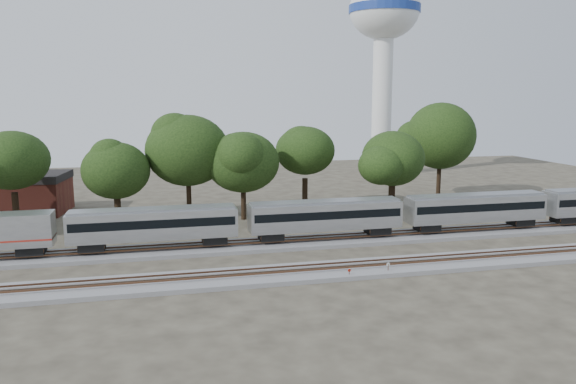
# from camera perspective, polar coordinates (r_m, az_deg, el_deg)

# --- Properties ---
(ground) EXTENTS (160.00, 160.00, 0.00)m
(ground) POSITION_cam_1_polar(r_m,az_deg,el_deg) (53.01, -0.40, -7.19)
(ground) COLOR #383328
(ground) RESTS_ON ground
(track_far) EXTENTS (160.00, 5.00, 0.73)m
(track_far) POSITION_cam_1_polar(r_m,az_deg,el_deg) (58.60, -1.71, -5.33)
(track_far) COLOR slate
(track_far) RESTS_ON ground
(track_near) EXTENTS (160.00, 5.00, 0.73)m
(track_near) POSITION_cam_1_polar(r_m,az_deg,el_deg) (49.24, 0.65, -8.28)
(track_near) COLOR slate
(track_near) RESTS_ON ground
(train) EXTENTS (102.60, 2.92, 4.31)m
(train) POSITION_cam_1_polar(r_m,az_deg,el_deg) (62.52, 11.71, -1.89)
(train) COLOR silver
(train) RESTS_ON ground
(switch_stand_red) EXTENTS (0.28, 0.07, 0.89)m
(switch_stand_red) POSITION_cam_1_polar(r_m,az_deg,el_deg) (48.63, 6.24, -8.12)
(switch_stand_red) COLOR #512D19
(switch_stand_red) RESTS_ON ground
(switch_stand_white) EXTENTS (0.35, 0.11, 1.10)m
(switch_stand_white) POSITION_cam_1_polar(r_m,az_deg,el_deg) (50.13, 10.14, -7.51)
(switch_stand_white) COLOR #512D19
(switch_stand_white) RESTS_ON ground
(switch_lever) EXTENTS (0.53, 0.36, 0.30)m
(switch_lever) POSITION_cam_1_polar(r_m,az_deg,el_deg) (49.84, 7.67, -8.21)
(switch_lever) COLOR #512D19
(switch_lever) RESTS_ON ground
(water_tower) EXTENTS (13.44, 13.44, 37.22)m
(water_tower) POSITION_cam_1_polar(r_m,az_deg,el_deg) (112.17, 9.71, 15.81)
(water_tower) COLOR silver
(water_tower) RESTS_ON ground
(brick_building) EXTENTS (12.11, 9.32, 5.35)m
(brick_building) POSITION_cam_1_polar(r_m,az_deg,el_deg) (82.41, -25.31, -0.10)
(brick_building) COLOR maroon
(brick_building) RESTS_ON ground
(tree_1) EXTENTS (8.29, 8.29, 11.69)m
(tree_1) POSITION_cam_1_polar(r_m,az_deg,el_deg) (71.78, -26.25, 2.90)
(tree_1) COLOR black
(tree_1) RESTS_ON ground
(tree_2) EXTENTS (6.79, 6.79, 9.58)m
(tree_2) POSITION_cam_1_polar(r_m,az_deg,el_deg) (69.75, -17.09, 2.07)
(tree_2) COLOR black
(tree_2) RESTS_ON ground
(tree_3) EXTENTS (8.85, 8.85, 12.48)m
(tree_3) POSITION_cam_1_polar(r_m,az_deg,el_deg) (71.28, -10.17, 4.16)
(tree_3) COLOR black
(tree_3) RESTS_ON ground
(tree_4) EXTENTS (7.40, 7.40, 10.43)m
(tree_4) POSITION_cam_1_polar(r_m,az_deg,el_deg) (70.23, -4.60, 3.01)
(tree_4) COLOR black
(tree_4) RESTS_ON ground
(tree_5) EXTENTS (8.31, 8.31, 11.72)m
(tree_5) POSITION_cam_1_polar(r_m,az_deg,el_deg) (75.60, 1.75, 4.21)
(tree_5) COLOR black
(tree_5) RESTS_ON ground
(tree_6) EXTENTS (7.64, 7.64, 10.77)m
(tree_6) POSITION_cam_1_polar(r_m,az_deg,el_deg) (73.33, 10.60, 3.35)
(tree_6) COLOR black
(tree_6) RESTS_ON ground
(tree_7) EXTENTS (9.74, 9.74, 13.73)m
(tree_7) POSITION_cam_1_polar(r_m,az_deg,el_deg) (86.59, 15.25, 5.51)
(tree_7) COLOR black
(tree_7) RESTS_ON ground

